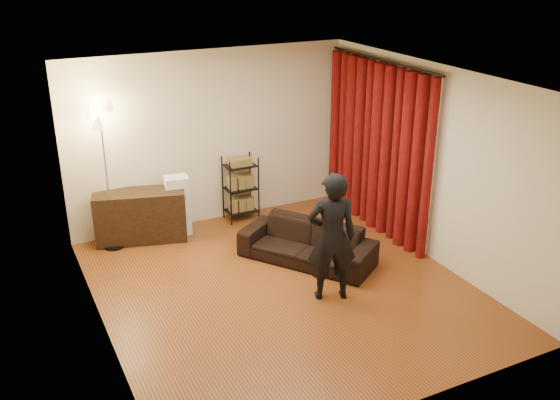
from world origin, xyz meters
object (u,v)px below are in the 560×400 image
storage_boxes (177,205)px  person (332,237)px  sofa (307,243)px  floor_lamp (107,178)px  wire_shelf (241,188)px  media_cabinet (141,216)px

storage_boxes → person: bearing=-67.0°
sofa → floor_lamp: 2.96m
floor_lamp → wire_shelf: bearing=2.8°
sofa → storage_boxes: size_ratio=2.02×
media_cabinet → storage_boxes: (0.56, -0.02, 0.08)m
person → media_cabinet: (-1.69, 2.67, -0.44)m
media_cabinet → wire_shelf: bearing=17.1°
person → media_cabinet: bearing=-37.7°
person → floor_lamp: (-2.12, 2.61, 0.24)m
person → storage_boxes: 2.90m
wire_shelf → person: bearing=-103.4°
storage_boxes → floor_lamp: (-1.00, -0.03, 0.61)m
storage_boxes → wire_shelf: wire_shelf is taller
sofa → wire_shelf: bearing=153.1°
person → floor_lamp: 3.38m
storage_boxes → wire_shelf: bearing=3.9°
media_cabinet → storage_boxes: 0.57m
media_cabinet → wire_shelf: size_ratio=1.25×
storage_boxes → sofa: bearing=-51.7°
storage_boxes → media_cabinet: bearing=177.6°
sofa → storage_boxes: 2.14m
media_cabinet → storage_boxes: size_ratio=1.43×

